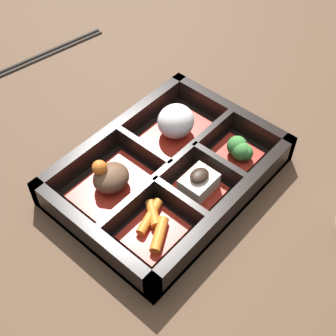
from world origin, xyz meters
TOP-DOWN VIEW (x-y plane):
  - ground_plane at (0.00, 0.00)m, footprint 3.00×3.00m
  - bento_base at (0.00, 0.00)m, footprint 0.27×0.19m
  - bento_rim at (0.00, -0.00)m, footprint 0.27×0.19m
  - bowl_stew at (-0.06, 0.04)m, footprint 0.10×0.07m
  - bowl_rice at (0.06, 0.04)m, footprint 0.10×0.07m
  - bowl_carrots at (-0.07, -0.04)m, footprint 0.07×0.06m
  - bowl_tofu at (0.01, -0.04)m, footprint 0.05×0.06m
  - bowl_greens at (0.08, -0.05)m, footprint 0.06×0.06m
  - chopsticks at (0.06, 0.32)m, footprint 0.22×0.05m

SIDE VIEW (x-z plane):
  - ground_plane at x=0.00m, z-range 0.00..0.00m
  - chopsticks at x=0.06m, z-range 0.00..0.01m
  - bento_base at x=0.00m, z-range 0.00..0.01m
  - bowl_carrots at x=-0.07m, z-range 0.01..0.02m
  - bento_rim at x=0.00m, z-range 0.00..0.04m
  - bowl_tofu at x=0.01m, z-range 0.01..0.04m
  - bowl_greens at x=0.08m, z-range 0.01..0.04m
  - bowl_stew at x=-0.06m, z-range 0.00..0.05m
  - bowl_rice at x=0.06m, z-range 0.01..0.06m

